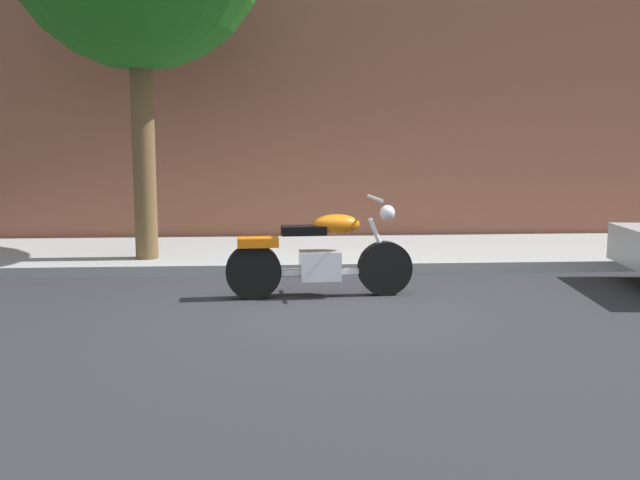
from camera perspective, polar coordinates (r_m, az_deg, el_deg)
The scene contains 4 objects.
ground_plane at distance 7.38m, azimuth 0.69°, elevation -5.41°, with size 60.00×60.00×0.00m, color #28282D.
sidewalk at distance 10.52m, azimuth -0.67°, elevation -1.02°, with size 18.62×2.86×0.14m, color #989898.
building_facade at distance 12.28m, azimuth -1.15°, elevation 18.47°, with size 18.62×0.50×7.91m, color brown.
motorcycle at distance 7.80m, azimuth -0.01°, elevation -1.40°, with size 2.06×0.70×1.10m.
Camera 1 is at (-0.56, -7.17, 1.70)m, focal length 39.97 mm.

